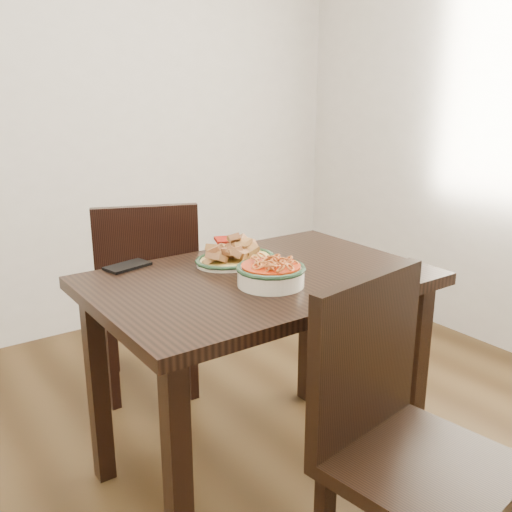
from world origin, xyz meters
TOP-DOWN VIEW (x-y plane):
  - floor at (0.00, 0.00)m, footprint 3.50×3.50m
  - wall_back at (0.00, 1.75)m, footprint 3.50×0.10m
  - dining_table at (0.11, 0.13)m, footprint 1.09×0.73m
  - chair_far at (0.03, 0.86)m, footprint 0.54×0.54m
  - chair_near at (0.10, -0.49)m, footprint 0.48×0.48m
  - fish_plate at (0.12, 0.29)m, footprint 0.29×0.23m
  - noodle_bowl at (0.08, 0.03)m, footprint 0.22×0.22m
  - smartphone at (-0.22, 0.46)m, footprint 0.17×0.11m
  - napkin at (0.26, 0.55)m, footprint 0.13×0.12m

SIDE VIEW (x-z plane):
  - floor at x=0.00m, z-range 0.00..0.00m
  - chair_far at x=0.03m, z-range 0.05..0.94m
  - chair_near at x=0.10m, z-range 0.05..0.94m
  - dining_table at x=0.11m, z-range 0.26..1.01m
  - smartphone at x=-0.22m, z-range 0.75..0.76m
  - napkin at x=0.26m, z-range 0.75..0.76m
  - noodle_bowl at x=0.08m, z-range 0.75..0.83m
  - fish_plate at x=0.12m, z-range 0.74..0.85m
  - wall_back at x=0.00m, z-range 0.00..2.60m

